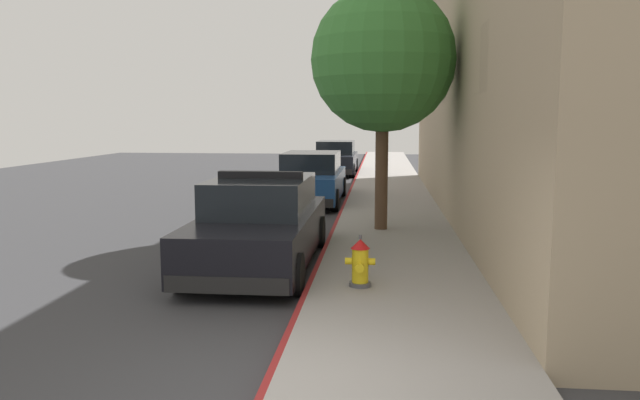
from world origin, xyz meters
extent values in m
cube|color=#353538|center=(-4.70, 10.00, -0.10)|extent=(28.43, 60.00, 0.20)
cube|color=gray|center=(1.30, 10.00, 0.08)|extent=(2.61, 60.00, 0.16)
cube|color=maroon|center=(-0.04, 10.00, 0.08)|extent=(0.08, 60.00, 0.16)
cube|color=tan|center=(5.41, 11.14, 3.23)|extent=(5.60, 20.86, 6.46)
cube|color=black|center=(2.64, 5.29, 3.55)|extent=(0.06, 1.30, 1.10)
cube|color=black|center=(2.64, 11.14, 3.55)|extent=(0.06, 1.30, 1.10)
cube|color=black|center=(2.64, 16.98, 3.55)|extent=(0.06, 1.30, 1.10)
cube|color=black|center=(-1.10, 5.26, 0.58)|extent=(1.84, 4.80, 0.76)
cube|color=black|center=(-1.10, 5.41, 1.26)|extent=(1.64, 2.50, 0.60)
cube|color=black|center=(-1.10, 2.92, 0.32)|extent=(1.76, 0.16, 0.24)
cube|color=black|center=(-1.10, 7.60, 0.32)|extent=(1.76, 0.16, 0.24)
cylinder|color=black|center=(-1.96, 6.96, 0.32)|extent=(0.22, 0.64, 0.64)
cylinder|color=black|center=(-0.24, 6.96, 0.32)|extent=(0.22, 0.64, 0.64)
cylinder|color=black|center=(-1.96, 3.56, 0.32)|extent=(0.22, 0.64, 0.64)
cylinder|color=black|center=(-0.24, 3.56, 0.32)|extent=(0.22, 0.64, 0.64)
cube|color=black|center=(-1.10, 5.36, 1.62)|extent=(1.48, 0.20, 0.12)
cube|color=red|center=(-1.45, 5.36, 1.62)|extent=(0.44, 0.18, 0.11)
cube|color=#1E33E0|center=(-0.75, 5.36, 1.62)|extent=(0.44, 0.18, 0.11)
cube|color=navy|center=(-1.15, 13.56, 0.58)|extent=(1.84, 4.80, 0.76)
cube|color=black|center=(-1.15, 13.71, 1.26)|extent=(1.64, 2.50, 0.60)
cube|color=black|center=(-1.15, 11.22, 0.32)|extent=(1.76, 0.16, 0.24)
cube|color=black|center=(-1.15, 15.90, 0.32)|extent=(1.76, 0.16, 0.24)
cylinder|color=black|center=(-2.01, 15.26, 0.32)|extent=(0.22, 0.64, 0.64)
cylinder|color=black|center=(-0.29, 15.26, 0.32)|extent=(0.22, 0.64, 0.64)
cylinder|color=black|center=(-2.01, 11.86, 0.32)|extent=(0.22, 0.64, 0.64)
cylinder|color=black|center=(-0.29, 11.86, 0.32)|extent=(0.22, 0.64, 0.64)
cube|color=black|center=(-1.11, 23.38, 0.58)|extent=(1.84, 4.80, 0.76)
cube|color=black|center=(-1.11, 23.53, 1.26)|extent=(1.64, 2.50, 0.60)
cube|color=black|center=(-1.11, 21.04, 0.32)|extent=(1.76, 0.16, 0.24)
cube|color=black|center=(-1.11, 25.72, 0.32)|extent=(1.76, 0.16, 0.24)
cylinder|color=black|center=(-1.97, 25.08, 0.32)|extent=(0.22, 0.64, 0.64)
cylinder|color=black|center=(-0.25, 25.08, 0.32)|extent=(0.22, 0.64, 0.64)
cylinder|color=black|center=(-1.97, 21.68, 0.32)|extent=(0.22, 0.64, 0.64)
cylinder|color=black|center=(-0.25, 21.68, 0.32)|extent=(0.22, 0.64, 0.64)
cylinder|color=#4C4C51|center=(0.71, 3.58, 0.19)|extent=(0.32, 0.32, 0.06)
cylinder|color=yellow|center=(0.71, 3.58, 0.47)|extent=(0.24, 0.24, 0.50)
cone|color=red|center=(0.71, 3.58, 0.79)|extent=(0.28, 0.28, 0.14)
cylinder|color=#4C4C51|center=(0.71, 3.58, 0.89)|extent=(0.05, 0.05, 0.06)
cylinder|color=yellow|center=(0.54, 3.58, 0.53)|extent=(0.10, 0.10, 0.10)
cylinder|color=yellow|center=(0.88, 3.58, 0.53)|extent=(0.10, 0.10, 0.10)
cylinder|color=yellow|center=(0.71, 3.40, 0.48)|extent=(0.13, 0.12, 0.13)
cylinder|color=brown|center=(1.01, 8.33, 1.46)|extent=(0.28, 0.28, 2.60)
sphere|color=#387A33|center=(1.01, 8.33, 3.86)|extent=(3.12, 3.12, 3.12)
camera|label=1|loc=(1.00, -5.14, 2.60)|focal=34.36mm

